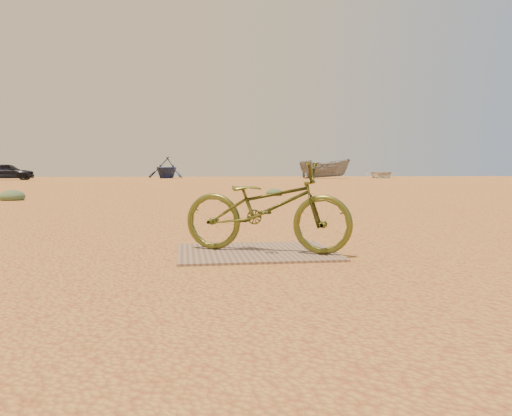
{
  "coord_description": "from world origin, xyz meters",
  "views": [
    {
      "loc": [
        -0.11,
        -5.18,
        0.79
      ],
      "look_at": [
        0.56,
        -0.52,
        0.43
      ],
      "focal_mm": 35.0,
      "sensor_mm": 36.0,
      "label": 1
    }
  ],
  "objects": [
    {
      "name": "kale_a",
      "position": [
        -4.61,
        8.78,
        0.0
      ],
      "size": [
        0.65,
        0.65,
        0.35
      ],
      "primitive_type": "ellipsoid",
      "color": "#57724E",
      "rests_on": "ground"
    },
    {
      "name": "bicycle",
      "position": [
        0.66,
        -0.57,
        0.45
      ],
      "size": [
        1.7,
        1.18,
        0.85
      ],
      "primitive_type": "imported",
      "rotation": [
        0.0,
        0.0,
        1.14
      ],
      "color": "#4C521D",
      "rests_on": "plywood_board"
    },
    {
      "name": "ground",
      "position": [
        0.0,
        0.0,
        0.0
      ],
      "size": [
        120.0,
        120.0,
        0.0
      ],
      "primitive_type": "plane",
      "color": "gold",
      "rests_on": "ground"
    },
    {
      "name": "boat_far_left",
      "position": [
        -1.85,
        46.5,
        1.11
      ],
      "size": [
        4.92,
        5.25,
        2.22
      ],
      "primitive_type": "imported",
      "rotation": [
        0.0,
        0.0,
        -0.37
      ],
      "color": "navy",
      "rests_on": "ground"
    },
    {
      "name": "boat_mid_right",
      "position": [
        13.6,
        42.43,
        0.96
      ],
      "size": [
        5.24,
        2.87,
        1.92
      ],
      "primitive_type": "imported",
      "rotation": [
        0.0,
        0.0,
        1.36
      ],
      "color": "slate",
      "rests_on": "ground"
    },
    {
      "name": "kale_b",
      "position": [
        2.71,
        10.23,
        0.0
      ],
      "size": [
        0.52,
        0.52,
        0.29
      ],
      "primitive_type": "ellipsoid",
      "color": "#57724E",
      "rests_on": "ground"
    },
    {
      "name": "car",
      "position": [
        -14.54,
        38.63,
        0.7
      ],
      "size": [
        4.18,
        1.89,
        1.39
      ],
      "primitive_type": "imported",
      "rotation": [
        0.0,
        0.0,
        1.63
      ],
      "color": "black",
      "rests_on": "ground"
    },
    {
      "name": "boat_far_right",
      "position": [
        20.23,
        44.5,
        0.49
      ],
      "size": [
        4.94,
        5.7,
        0.99
      ],
      "primitive_type": "imported",
      "rotation": [
        0.0,
        0.0,
        -0.38
      ],
      "color": "silver",
      "rests_on": "ground"
    },
    {
      "name": "plywood_board",
      "position": [
        0.56,
        -0.52,
        0.01
      ],
      "size": [
        1.48,
        1.15,
        0.02
      ],
      "primitive_type": "cube",
      "color": "#876C58",
      "rests_on": "ground"
    }
  ]
}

